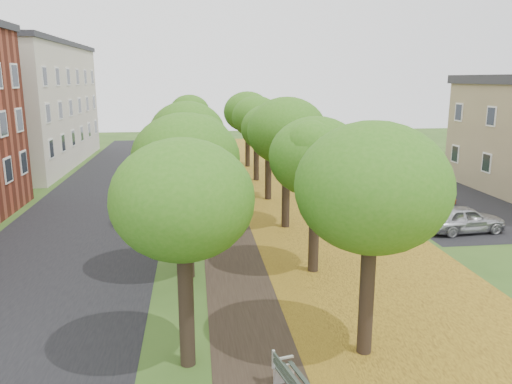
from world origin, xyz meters
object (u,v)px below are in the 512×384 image
object	(u,v)px
car_red	(417,195)
car_white	(398,185)
car_silver	(464,219)
car_grey	(412,193)

from	to	relation	value
car_red	car_white	size ratio (longest dim) A/B	0.87
car_silver	car_grey	xyz separation A→B (m)	(-0.09, 5.84, -0.01)
car_white	car_silver	bearing A→B (deg)	161.41
car_red	car_white	bearing A→B (deg)	-3.22
car_silver	car_grey	size ratio (longest dim) A/B	0.86
car_silver	car_red	world-z (taller)	car_red
car_grey	car_silver	bearing A→B (deg)	-155.07
car_silver	car_red	xyz separation A→B (m)	(-0.09, 5.13, 0.03)
car_grey	car_red	bearing A→B (deg)	-155.92
car_silver	car_white	size ratio (longest dim) A/B	0.80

